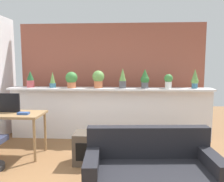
# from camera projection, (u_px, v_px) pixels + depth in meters

# --- Properties ---
(divider_wall) EXTENTS (4.20, 0.16, 1.06)m
(divider_wall) POSITION_uv_depth(u_px,v_px,m) (109.00, 114.00, 4.96)
(divider_wall) COLOR white
(divider_wall) RESTS_ON ground
(plant_shelf) EXTENTS (4.20, 0.38, 0.04)m
(plant_shelf) POSITION_uv_depth(u_px,v_px,m) (109.00, 89.00, 4.86)
(plant_shelf) COLOR white
(plant_shelf) RESTS_ON divider_wall
(brick_wall_behind) EXTENTS (4.20, 0.10, 2.50)m
(brick_wall_behind) POSITION_uv_depth(u_px,v_px,m) (111.00, 78.00, 5.47)
(brick_wall_behind) COLOR #9E5442
(brick_wall_behind) RESTS_ON ground
(potted_plant_0) EXTENTS (0.16, 0.16, 0.35)m
(potted_plant_0) POSITION_uv_depth(u_px,v_px,m) (30.00, 79.00, 4.96)
(potted_plant_0) COLOR #B7474C
(potted_plant_0) RESTS_ON plant_shelf
(potted_plant_1) EXTENTS (0.13, 0.13, 0.33)m
(potted_plant_1) POSITION_uv_depth(u_px,v_px,m) (53.00, 80.00, 4.90)
(potted_plant_1) COLOR #386B84
(potted_plant_1) RESTS_ON plant_shelf
(potted_plant_2) EXTENTS (0.25, 0.25, 0.33)m
(potted_plant_2) POSITION_uv_depth(u_px,v_px,m) (71.00, 79.00, 4.86)
(potted_plant_2) COLOR #C66B42
(potted_plant_2) RESTS_ON plant_shelf
(potted_plant_3) EXTENTS (0.25, 0.25, 0.36)m
(potted_plant_3) POSITION_uv_depth(u_px,v_px,m) (98.00, 78.00, 4.85)
(potted_plant_3) COLOR #C66B42
(potted_plant_3) RESTS_ON plant_shelf
(potted_plant_4) EXTENTS (0.14, 0.14, 0.41)m
(potted_plant_4) POSITION_uv_depth(u_px,v_px,m) (123.00, 78.00, 4.77)
(potted_plant_4) COLOR #4C4C51
(potted_plant_4) RESTS_ON plant_shelf
(potted_plant_5) EXTENTS (0.18, 0.18, 0.39)m
(potted_plant_5) POSITION_uv_depth(u_px,v_px,m) (145.00, 79.00, 4.76)
(potted_plant_5) COLOR #4C4C51
(potted_plant_5) RESTS_ON plant_shelf
(potted_plant_6) EXTENTS (0.17, 0.17, 0.29)m
(potted_plant_6) POSITION_uv_depth(u_px,v_px,m) (168.00, 80.00, 4.76)
(potted_plant_6) COLOR silver
(potted_plant_6) RESTS_ON plant_shelf
(potted_plant_7) EXTENTS (0.15, 0.15, 0.39)m
(potted_plant_7) POSITION_uv_depth(u_px,v_px,m) (195.00, 79.00, 4.75)
(potted_plant_7) COLOR #386B84
(potted_plant_7) RESTS_ON plant_shelf
(desk) EXTENTS (1.10, 0.60, 0.75)m
(desk) POSITION_uv_depth(u_px,v_px,m) (11.00, 118.00, 4.06)
(desk) COLOR #99754C
(desk) RESTS_ON ground
(tv_monitor) EXTENTS (0.39, 0.04, 0.33)m
(tv_monitor) POSITION_uv_depth(u_px,v_px,m) (9.00, 103.00, 4.11)
(tv_monitor) COLOR black
(tv_monitor) RESTS_ON desk
(side_cube_shelf) EXTENTS (0.40, 0.41, 0.50)m
(side_cube_shelf) POSITION_uv_depth(u_px,v_px,m) (87.00, 148.00, 3.79)
(side_cube_shelf) COLOR #4C4238
(side_cube_shelf) RESTS_ON ground
(book_on_desk) EXTENTS (0.19, 0.10, 0.04)m
(book_on_desk) POSITION_uv_depth(u_px,v_px,m) (23.00, 113.00, 3.94)
(book_on_desk) COLOR #2D4C8C
(book_on_desk) RESTS_ON desk
(couch) EXTENTS (1.62, 0.88, 0.80)m
(couch) POSITION_uv_depth(u_px,v_px,m) (151.00, 174.00, 2.82)
(couch) COLOR black
(couch) RESTS_ON ground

